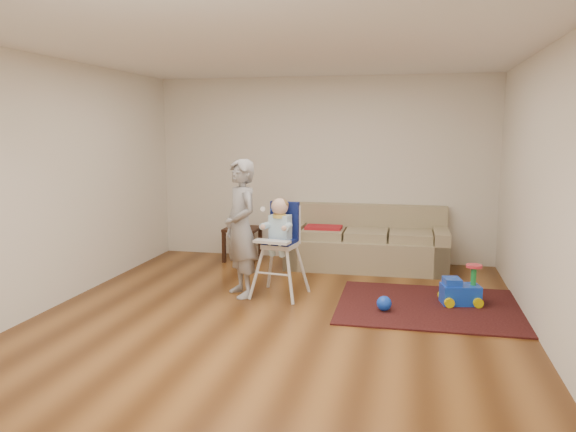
% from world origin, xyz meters
% --- Properties ---
extents(ground, '(5.50, 5.50, 0.00)m').
position_xyz_m(ground, '(0.00, 0.00, 0.00)').
color(ground, '#4D2910').
rests_on(ground, ground).
extents(room_envelope, '(5.04, 5.52, 2.72)m').
position_xyz_m(room_envelope, '(0.00, 0.53, 1.88)').
color(room_envelope, silver).
rests_on(room_envelope, ground).
extents(sofa, '(2.23, 0.93, 0.86)m').
position_xyz_m(sofa, '(0.71, 2.30, 0.43)').
color(sofa, tan).
rests_on(sofa, ground).
extents(side_table, '(0.49, 0.49, 0.49)m').
position_xyz_m(side_table, '(-1.14, 2.38, 0.25)').
color(side_table, black).
rests_on(side_table, ground).
extents(area_rug, '(2.19, 1.65, 0.02)m').
position_xyz_m(area_rug, '(1.63, 0.66, 0.01)').
color(area_rug, black).
rests_on(area_rug, ground).
extents(ride_on_toy, '(0.46, 0.37, 0.45)m').
position_xyz_m(ride_on_toy, '(1.87, 0.80, 0.24)').
color(ride_on_toy, blue).
rests_on(ride_on_toy, area_rug).
extents(toy_ball, '(0.16, 0.16, 0.16)m').
position_xyz_m(toy_ball, '(1.06, 0.37, 0.10)').
color(toy_ball, blue).
rests_on(toy_ball, area_rug).
extents(high_chair, '(0.61, 0.61, 1.16)m').
position_xyz_m(high_chair, '(-0.17, 0.72, 0.56)').
color(high_chair, silver).
rests_on(high_chair, ground).
extents(adult, '(0.67, 0.69, 1.60)m').
position_xyz_m(adult, '(-0.61, 0.64, 0.80)').
color(adult, gray).
rests_on(adult, ground).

